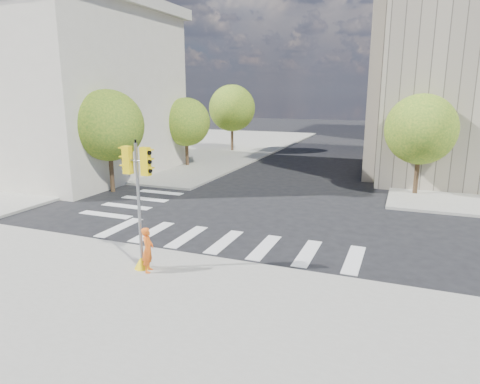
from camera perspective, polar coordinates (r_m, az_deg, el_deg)
name	(u,v)px	position (r m, az deg, el deg)	size (l,w,h in m)	color
ground	(243,229)	(20.10, 0.45, -4.90)	(160.00, 160.00, 0.00)	black
sidewalk_near	(76,362)	(11.48, -21.05, -20.39)	(30.00, 14.00, 0.15)	gray
sidewalk_far_left	(165,145)	(51.76, -10.01, 6.23)	(28.00, 40.00, 0.15)	gray
classical_building	(39,89)	(37.25, -25.26, 12.33)	(19.00, 15.00, 12.70)	beige
tree_lw_near	(108,126)	(27.95, -17.15, 8.47)	(4.40, 4.40, 6.41)	#382616
tree_lw_mid	(186,122)	(36.33, -7.20, 9.24)	(4.00, 4.00, 5.77)	#382616
tree_lw_far	(232,108)	(45.31, -1.07, 11.11)	(4.80, 4.80, 6.95)	#382616
tree_re_near	(421,129)	(27.92, 22.97, 7.70)	(4.20, 4.20, 6.16)	#382616
tree_re_mid	(419,114)	(39.88, 22.72, 9.53)	(4.60, 4.60, 6.66)	#382616
tree_re_far	(417,113)	(51.89, 22.50, 9.66)	(4.00, 4.00, 5.88)	#382616
lamp_near	(429,117)	(31.89, 23.84, 9.14)	(0.35, 0.18, 8.11)	black
lamp_far	(424,109)	(45.87, 23.28, 10.13)	(0.35, 0.18, 8.11)	black
traffic_signal	(140,216)	(15.17, -13.25, -3.10)	(1.07, 0.56, 4.57)	#E1BE0B
photographer	(148,250)	(15.20, -12.20, -7.53)	(0.58, 0.38, 1.60)	#E55C15
planter_wall	(47,185)	(30.16, -24.36, 0.87)	(6.00, 0.40, 0.50)	silver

